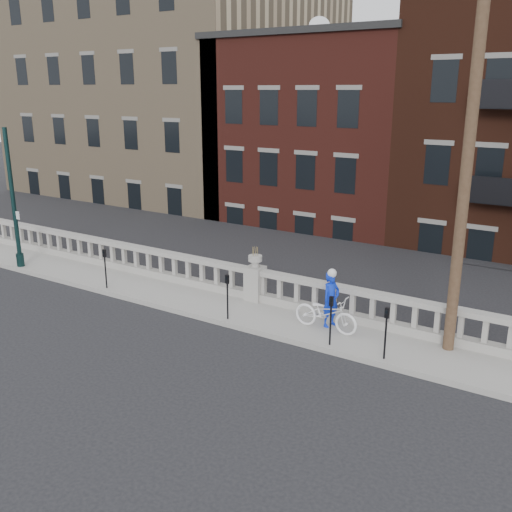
{
  "coord_description": "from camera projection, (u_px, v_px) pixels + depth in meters",
  "views": [
    {
      "loc": [
        9.28,
        -10.55,
        6.65
      ],
      "look_at": [
        0.51,
        3.2,
        1.87
      ],
      "focal_mm": 40.0,
      "sensor_mm": 36.0,
      "label": 1
    }
  ],
  "objects": [
    {
      "name": "sidewalk",
      "position": [
        239.0,
        311.0,
        17.6
      ],
      "size": [
        32.0,
        2.2,
        0.15
      ],
      "primitive_type": "cube",
      "color": "#99968E",
      "rests_on": "ground"
    },
    {
      "name": "balustrade",
      "position": [
        255.0,
        285.0,
        18.21
      ],
      "size": [
        28.0,
        0.34,
        1.03
      ],
      "color": "#99968E",
      "rests_on": "sidewalk"
    },
    {
      "name": "planter_pedestal",
      "position": [
        255.0,
        279.0,
        18.16
      ],
      "size": [
        0.55,
        0.55,
        1.76
      ],
      "color": "#99968E",
      "rests_on": "sidewalk"
    },
    {
      "name": "parking_meter_a",
      "position": [
        105.0,
        264.0,
        19.16
      ],
      "size": [
        0.1,
        0.09,
        1.36
      ],
      "color": "black",
      "rests_on": "sidewalk"
    },
    {
      "name": "ground",
      "position": [
        176.0,
        349.0,
        15.2
      ],
      "size": [
        120.0,
        120.0,
        0.0
      ],
      "primitive_type": "plane",
      "color": "black",
      "rests_on": "ground"
    },
    {
      "name": "lower_level",
      "position": [
        442.0,
        162.0,
        32.81
      ],
      "size": [
        80.0,
        44.0,
        20.8
      ],
      "color": "#605E59",
      "rests_on": "ground"
    },
    {
      "name": "bicycle",
      "position": [
        326.0,
        313.0,
        15.89
      ],
      "size": [
        1.93,
        0.72,
        1.0
      ],
      "primitive_type": "imported",
      "rotation": [
        0.0,
        0.0,
        1.54
      ],
      "color": "white",
      "rests_on": "sidewalk"
    },
    {
      "name": "parking_meter_b",
      "position": [
        227.0,
        292.0,
        16.56
      ],
      "size": [
        0.1,
        0.09,
        1.36
      ],
      "color": "black",
      "rests_on": "sidewalk"
    },
    {
      "name": "parking_meter_c",
      "position": [
        331.0,
        315.0,
        14.85
      ],
      "size": [
        0.1,
        0.09,
        1.36
      ],
      "color": "black",
      "rests_on": "sidewalk"
    },
    {
      "name": "parking_meter_d",
      "position": [
        386.0,
        327.0,
        14.08
      ],
      "size": [
        0.1,
        0.09,
        1.36
      ],
      "color": "black",
      "rests_on": "sidewalk"
    },
    {
      "name": "streetlight_pole",
      "position": [
        15.0,
        213.0,
        21.22
      ],
      "size": [
        0.4,
        0.28,
        5.2
      ],
      "color": "black",
      "rests_on": "sidewalk"
    },
    {
      "name": "cyclist",
      "position": [
        331.0,
        299.0,
        16.08
      ],
      "size": [
        0.55,
        0.68,
        1.6
      ],
      "primitive_type": "imported",
      "rotation": [
        0.0,
        0.0,
        1.24
      ],
      "color": "#0D2BCB",
      "rests_on": "sidewalk"
    },
    {
      "name": "utility_pole",
      "position": [
        468.0,
        152.0,
        13.44
      ],
      "size": [
        1.6,
        0.28,
        10.0
      ],
      "color": "#422D1E",
      "rests_on": "sidewalk"
    }
  ]
}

